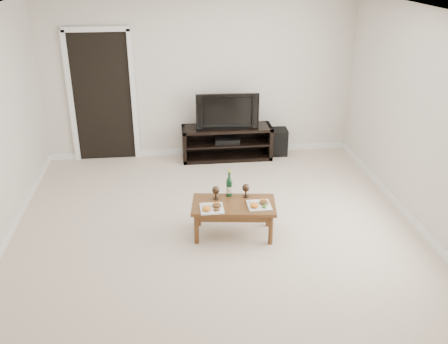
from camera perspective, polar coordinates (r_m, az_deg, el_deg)
floor at (r=6.06m, az=-0.73°, el=-7.62°), size 5.50×5.50×0.00m
back_wall at (r=8.13m, az=-2.80°, el=10.72°), size 5.00×0.04×2.60m
ceiling at (r=5.18m, az=-0.89°, el=17.83°), size 5.00×5.50×0.04m
doorway at (r=8.22m, az=-13.71°, el=8.22°), size 0.90×0.02×2.05m
media_console at (r=8.21m, az=0.33°, el=3.38°), size 1.46×0.45×0.55m
television at (r=8.02m, az=0.34°, el=7.14°), size 1.00×0.17×0.58m
av_receiver at (r=8.18m, az=0.34°, el=3.68°), size 0.41×0.32×0.08m
subwoofer at (r=8.44m, az=6.17°, el=3.46°), size 0.31×0.31×0.44m
coffee_table at (r=6.04m, az=1.10°, el=-5.39°), size 1.05×0.66×0.42m
plate_left at (r=5.80m, az=-1.40°, el=-3.98°), size 0.27×0.27×0.07m
plate_right at (r=5.89m, az=4.04°, el=-3.61°), size 0.27×0.27×0.07m
wine_bottle at (r=6.05m, az=0.60°, el=-1.24°), size 0.07×0.07×0.35m
goblet_left at (r=6.01m, az=-0.94°, el=-2.38°), size 0.09×0.09×0.17m
goblet_right at (r=6.07m, az=2.51°, el=-2.12°), size 0.09×0.09×0.17m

